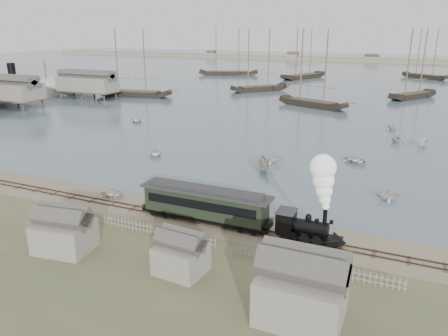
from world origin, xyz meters
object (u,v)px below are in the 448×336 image
at_px(passenger_coach, 205,203).
at_px(locomotive, 319,206).
at_px(beached_dinghy, 113,194).
at_px(steamship, 13,81).

bearing_deg(passenger_coach, locomotive, -0.00).
bearing_deg(passenger_coach, beached_dinghy, 172.07).
bearing_deg(beached_dinghy, passenger_coach, -87.97).
distance_m(locomotive, steamship, 113.86).
bearing_deg(locomotive, passenger_coach, 180.00).
bearing_deg(steamship, beached_dinghy, -106.22).
relative_size(locomotive, beached_dinghy, 2.49).
bearing_deg(beached_dinghy, steamship, 65.30).
height_order(locomotive, steamship, steamship).
relative_size(beached_dinghy, steamship, 0.07).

